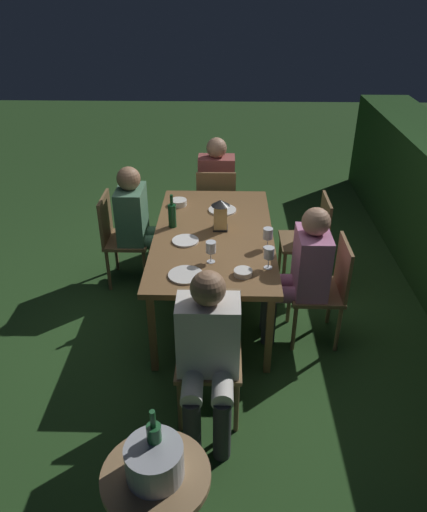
{
  "coord_description": "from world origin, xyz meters",
  "views": [
    {
      "loc": [
        3.6,
        0.09,
        2.61
      ],
      "look_at": [
        0.0,
        0.0,
        0.51
      ],
      "focal_mm": 34.36,
      "sensor_mm": 36.0,
      "label": 1
    }
  ],
  "objects_px": {
    "lantern_centerpiece": "(220,213)",
    "side_table": "(159,505)",
    "person_in_cream": "(208,350)",
    "plate_c": "(185,241)",
    "chair_side_left_a": "(120,235)",
    "bowl_bread": "(243,272)",
    "chair_head_near": "(216,203)",
    "ice_bucket": "(154,459)",
    "person_in_pink": "(302,269)",
    "chair_side_right_a": "(310,237)",
    "plate_a": "(222,210)",
    "person_in_rust": "(217,183)",
    "bowl_olives": "(179,202)",
    "person_in_green": "(139,221)",
    "wine_glass_c": "(211,248)",
    "plate_b": "(186,275)",
    "dining_table": "(214,239)",
    "chair_head_far": "(209,348)",
    "green_bottle_on_table": "(172,215)",
    "chair_side_right_b": "(325,286)",
    "wine_glass_b": "(269,254)",
    "wine_glass_a": "(268,235)"
  },
  "relations": [
    {
      "from": "dining_table",
      "to": "green_bottle_on_table",
      "type": "distance_m",
      "value": 0.4
    },
    {
      "from": "chair_side_left_a",
      "to": "plate_a",
      "type": "relative_size",
      "value": 3.47
    },
    {
      "from": "chair_head_near",
      "to": "person_in_pink",
      "type": "xyz_separation_m",
      "value": [
        1.56,
        0.69,
        0.15
      ]
    },
    {
      "from": "person_in_pink",
      "to": "side_table",
      "type": "height_order",
      "value": "person_in_pink"
    },
    {
      "from": "lantern_centerpiece",
      "to": "side_table",
      "type": "distance_m",
      "value": 2.35
    },
    {
      "from": "chair_head_near",
      "to": "bowl_olives",
      "type": "xyz_separation_m",
      "value": [
        0.59,
        -0.34,
        0.27
      ]
    },
    {
      "from": "plate_b",
      "to": "green_bottle_on_table",
      "type": "bearing_deg",
      "value": -167.86
    },
    {
      "from": "chair_side_left_a",
      "to": "person_in_cream",
      "type": "height_order",
      "value": "person_in_cream"
    },
    {
      "from": "person_in_green",
      "to": "ice_bucket",
      "type": "distance_m",
      "value": 2.67
    },
    {
      "from": "chair_head_near",
      "to": "person_in_green",
      "type": "distance_m",
      "value": 1.03
    },
    {
      "from": "plate_a",
      "to": "ice_bucket",
      "type": "distance_m",
      "value": 2.67
    },
    {
      "from": "person_in_rust",
      "to": "person_in_green",
      "type": "bearing_deg",
      "value": -36.16
    },
    {
      "from": "chair_side_right_a",
      "to": "lantern_centerpiece",
      "type": "height_order",
      "value": "lantern_centerpiece"
    },
    {
      "from": "plate_c",
      "to": "ice_bucket",
      "type": "relative_size",
      "value": 0.62
    },
    {
      "from": "person_in_cream",
      "to": "wine_glass_a",
      "type": "xyz_separation_m",
      "value": [
        -1.11,
        0.43,
        0.21
      ]
    },
    {
      "from": "person_in_pink",
      "to": "wine_glass_c",
      "type": "bearing_deg",
      "value": -85.5
    },
    {
      "from": "chair_side_right_a",
      "to": "person_in_green",
      "type": "xyz_separation_m",
      "value": [
        0.0,
        -1.57,
        0.15
      ]
    },
    {
      "from": "chair_head_near",
      "to": "side_table",
      "type": "xyz_separation_m",
      "value": [
        3.37,
        -0.2,
        -0.04
      ]
    },
    {
      "from": "bowl_bread",
      "to": "person_in_rust",
      "type": "bearing_deg",
      "value": -173.49
    },
    {
      "from": "person_in_pink",
      "to": "person_in_cream",
      "type": "relative_size",
      "value": 1.0
    },
    {
      "from": "chair_head_near",
      "to": "bowl_bread",
      "type": "xyz_separation_m",
      "value": [
        1.79,
        0.23,
        0.27
      ]
    },
    {
      "from": "chair_head_near",
      "to": "wine_glass_c",
      "type": "xyz_separation_m",
      "value": [
        1.61,
        -0.01,
        0.36
      ]
    },
    {
      "from": "person_in_rust",
      "to": "chair_side_left_a",
      "type": "bearing_deg",
      "value": -43.19
    },
    {
      "from": "chair_side_right_b",
      "to": "green_bottle_on_table",
      "type": "relative_size",
      "value": 3.0
    },
    {
      "from": "chair_side_right_b",
      "to": "person_in_green",
      "type": "height_order",
      "value": "person_in_green"
    },
    {
      "from": "person_in_pink",
      "to": "side_table",
      "type": "xyz_separation_m",
      "value": [
        1.81,
        -0.89,
        -0.19
      ]
    },
    {
      "from": "plate_a",
      "to": "bowl_olives",
      "type": "relative_size",
      "value": 1.65
    },
    {
      "from": "plate_c",
      "to": "wine_glass_b",
      "type": "bearing_deg",
      "value": 58.69
    },
    {
      "from": "person_in_green",
      "to": "side_table",
      "type": "distance_m",
      "value": 2.67
    },
    {
      "from": "chair_side_right_b",
      "to": "person_in_pink",
      "type": "relative_size",
      "value": 0.76
    },
    {
      "from": "wine_glass_c",
      "to": "plate_b",
      "type": "relative_size",
      "value": 0.68
    },
    {
      "from": "person_in_cream",
      "to": "plate_c",
      "type": "height_order",
      "value": "person_in_cream"
    },
    {
      "from": "side_table",
      "to": "person_in_pink",
      "type": "bearing_deg",
      "value": 153.76
    },
    {
      "from": "chair_side_left_a",
      "to": "wine_glass_b",
      "type": "relative_size",
      "value": 5.15
    },
    {
      "from": "plate_b",
      "to": "bowl_olives",
      "type": "distance_m",
      "value": 1.23
    },
    {
      "from": "chair_side_left_a",
      "to": "plate_a",
      "type": "bearing_deg",
      "value": 92.18
    },
    {
      "from": "chair_head_near",
      "to": "ice_bucket",
      "type": "xyz_separation_m",
      "value": [
        3.36,
        -0.2,
        0.29
      ]
    },
    {
      "from": "dining_table",
      "to": "chair_head_far",
      "type": "relative_size",
      "value": 2.08
    },
    {
      "from": "person_in_green",
      "to": "plate_a",
      "type": "xyz_separation_m",
      "value": [
        -0.04,
        0.76,
        0.1
      ]
    },
    {
      "from": "chair_head_far",
      "to": "plate_a",
      "type": "bearing_deg",
      "value": 177.5
    },
    {
      "from": "plate_a",
      "to": "side_table",
      "type": "relative_size",
      "value": 0.37
    },
    {
      "from": "person_in_rust",
      "to": "green_bottle_on_table",
      "type": "distance_m",
      "value": 1.29
    },
    {
      "from": "chair_side_left_a",
      "to": "wine_glass_c",
      "type": "xyz_separation_m",
      "value": [
        0.87,
        0.88,
        0.36
      ]
    },
    {
      "from": "chair_side_left_a",
      "to": "bowl_olives",
      "type": "xyz_separation_m",
      "value": [
        -0.15,
        0.55,
        0.27
      ]
    },
    {
      "from": "dining_table",
      "to": "side_table",
      "type": "bearing_deg",
      "value": -5.25
    },
    {
      "from": "person_in_pink",
      "to": "ice_bucket",
      "type": "distance_m",
      "value": 2.02
    },
    {
      "from": "chair_side_right_a",
      "to": "plate_c",
      "type": "xyz_separation_m",
      "value": [
        0.56,
        -1.11,
        0.25
      ]
    },
    {
      "from": "chair_side_left_a",
      "to": "bowl_bread",
      "type": "height_order",
      "value": "chair_side_left_a"
    },
    {
      "from": "chair_head_near",
      "to": "person_in_rust",
      "type": "height_order",
      "value": "person_in_rust"
    },
    {
      "from": "chair_side_right_a",
      "to": "bowl_bread",
      "type": "distance_m",
      "value": 1.26
    }
  ]
}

